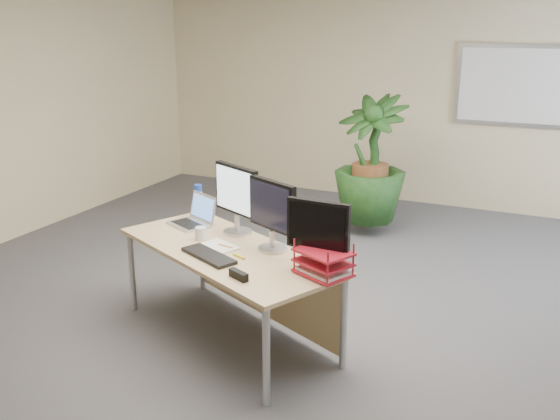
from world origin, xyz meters
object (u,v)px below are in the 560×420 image
at_px(monitor_left, 237,195).
at_px(laptop, 195,217).
at_px(floor_plant, 370,167).
at_px(desk, 239,264).
at_px(monitor_right, 272,211).

relative_size(monitor_left, laptop, 1.28).
relative_size(floor_plant, laptop, 3.57).
bearing_deg(floor_plant, desk, -94.10).
bearing_deg(desk, monitor_right, 6.62).
xyz_separation_m(floor_plant, laptop, (-0.75, -2.36, 0.01)).
xyz_separation_m(monitor_left, laptop, (-0.42, 0.05, -0.25)).
height_order(desk, laptop, laptop).
bearing_deg(monitor_left, desk, -60.20).
height_order(floor_plant, laptop, floor_plant).
xyz_separation_m(desk, monitor_right, (0.26, 0.03, 0.44)).
bearing_deg(monitor_right, laptop, 162.11).
distance_m(monitor_right, laptop, 0.90).
distance_m(desk, monitor_right, 0.52).
bearing_deg(desk, laptop, 152.10).
bearing_deg(monitor_right, floor_plant, 91.61).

